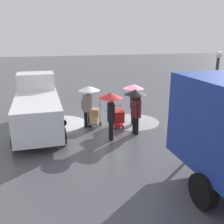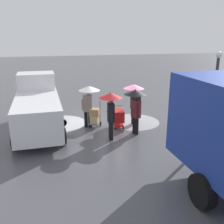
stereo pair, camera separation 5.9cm
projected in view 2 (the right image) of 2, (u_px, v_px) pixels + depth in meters
The scene contains 12 objects.
ground_plane at pixel (117, 122), 13.80m from camera, with size 90.00×90.00×0.00m, color #4C4C51.
slush_patch_near_cluster at pixel (41, 124), 13.43m from camera, with size 2.69×2.69×0.01m, color #999BA0.
slush_patch_under_van at pixel (133, 122), 13.81m from camera, with size 2.77×2.77×0.01m, color #999BA0.
slush_patch_mid_street at pixel (61, 123), 13.58m from camera, with size 2.65×2.65×0.01m, color silver.
cargo_van_parked_right at pixel (38, 108), 12.18m from camera, with size 2.28×5.38×2.60m.
shopping_cart_vendor at pixel (118, 116), 12.86m from camera, with size 0.63×0.87×1.04m.
hand_dolly_boxes at pixel (95, 116), 12.85m from camera, with size 0.75×0.85×1.32m.
pedestrian_pink_side at pixel (135, 101), 11.74m from camera, with size 1.04×1.04×2.15m.
pedestrian_black_side at pixel (134, 94), 13.05m from camera, with size 1.04×1.04×2.15m.
pedestrian_white_side at pixel (111, 105), 11.11m from camera, with size 1.04×1.04×2.15m.
pedestrian_far_side at pixel (88, 97), 12.60m from camera, with size 1.04×1.04×2.15m.
street_lamp at pixel (215, 88), 10.78m from camera, with size 0.28×0.28×3.86m.
Camera 2 is at (3.48, 12.58, 4.52)m, focal length 41.14 mm.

